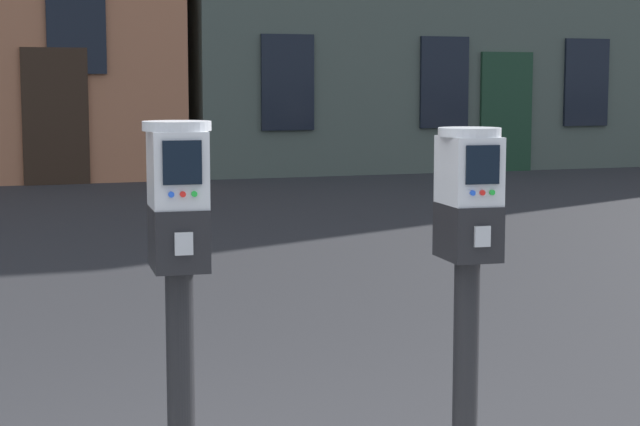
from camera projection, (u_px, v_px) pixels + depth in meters
parking_meter_near_kerb at (179, 251)px, 3.43m from camera, size 0.23×0.26×1.31m
parking_meter_twin_adjacent at (468, 242)px, 3.76m from camera, size 0.23×0.26×1.28m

